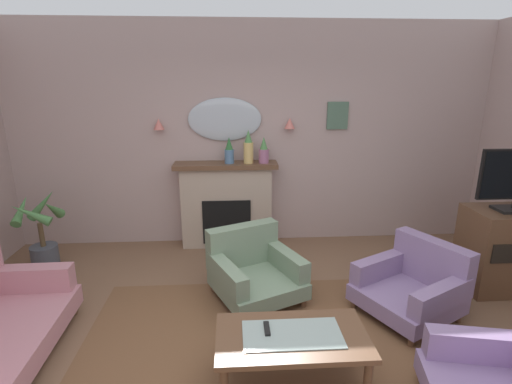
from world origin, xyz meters
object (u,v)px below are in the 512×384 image
Objects in this scene: mantel_vase_right at (264,152)px; wall_sconce_right at (290,123)px; mantel_vase_centre at (248,148)px; mantel_vase_left at (229,152)px; wall_mirror at (225,119)px; armchair_beside_couch at (414,284)px; armchair_in_corner at (253,269)px; tv_remote at (267,329)px; framed_picture at (338,116)px; coffee_table at (292,341)px; fireplace at (227,205)px; wall_sconce_left at (159,124)px; potted_plant_corner_palm at (41,234)px; tv_cabinet at (504,249)px.

mantel_vase_right is 0.51m from wall_sconce_right.
mantel_vase_centre reaches higher than mantel_vase_right.
wall_mirror reaches higher than mantel_vase_left.
mantel_vase_left is at bearing 135.78° from armchair_beside_couch.
armchair_beside_couch is (1.54, -0.41, 0.00)m from armchair_in_corner.
mantel_vase_centre is 2.70× the size of tv_remote.
framed_picture is at bearing 10.20° from mantel_vase_right.
mantel_vase_right is 2.68m from tv_remote.
mantel_vase_left is at bearing -73.61° from wall_mirror.
coffee_table is (0.50, -2.76, -1.33)m from wall_mirror.
wall_sconce_left reaches higher than fireplace.
coffee_table is (-0.35, -2.71, -1.28)m from wall_sconce_right.
potted_plant_corner_palm is (-2.22, -0.67, -1.28)m from wall_mirror.
mantel_vase_centre is 1.20× the size of framed_picture.
armchair_in_corner is 1.59m from armchair_beside_couch.
tv_remote is 0.17× the size of potted_plant_corner_palm.
mantel_vase_left is 0.88m from wall_sconce_right.
framed_picture is at bearing 8.53° from mantel_vase_centre.
framed_picture reaches higher than coffee_table.
wall_mirror is 6.86× the size of wall_sconce_left.
armchair_in_corner is (-0.21, 1.28, -0.08)m from coffee_table.
wall_sconce_right is (0.80, 0.12, 0.35)m from mantel_vase_left.
armchair_beside_couch is (1.82, -1.89, -1.40)m from wall_mirror.
mantel_vase_centre reaches higher than armchair_in_corner.
wall_sconce_right is 0.88× the size of tv_remote.
fireplace is 9.71× the size of wall_sconce_left.
mantel_vase_left reaches higher than armchair_in_corner.
coffee_table is 1.59m from armchair_beside_couch.
mantel_vase_right is 0.32× the size of armchair_in_corner.
tv_cabinet is at bearing 24.40° from tv_remote.
mantel_vase_right is at bearing 0.00° from mantel_vase_left.
tv_cabinet is (2.99, -1.35, -0.12)m from fireplace.
framed_picture reaches higher than wall_sconce_right.
wall_sconce_right is 0.16× the size of tv_cabinet.
fireplace is 2.67m from coffee_table.
wall_mirror reaches higher than potted_plant_corner_palm.
armchair_beside_couch is at bearing -62.21° from wall_sconce_right.
mantel_vase_centre reaches higher than tv_cabinet.
wall_sconce_right reaches higher than mantel_vase_centre.
mantel_vase_right reaches higher than armchair_beside_couch.
potted_plant_corner_palm is (-1.37, -0.62, -1.23)m from wall_sconce_left.
wall_mirror is 6.86× the size of wall_sconce_right.
mantel_vase_centre is 1.20m from wall_sconce_left.
armchair_beside_couch is at bearing 28.17° from tv_remote.
wall_sconce_right is (0.55, 0.12, 0.31)m from mantel_vase_centre.
mantel_vase_left is 0.97m from wall_sconce_left.
coffee_table is at bearing -109.92° from framed_picture.
mantel_vase_centre is 3.13m from tv_cabinet.
mantel_vase_left is at bearing -172.92° from framed_picture.
mantel_vase_left is at bearing -29.53° from fireplace.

